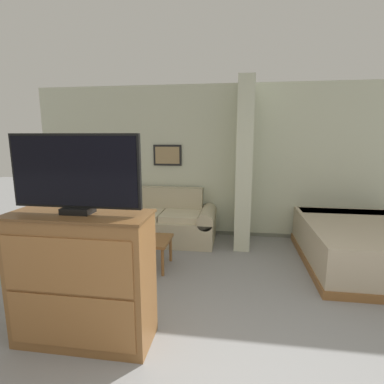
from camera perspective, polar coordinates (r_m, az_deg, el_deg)
The scene contains 9 objects.
wall_back at distance 5.26m, azimuth 9.64°, elevation 5.58°, with size 7.37×0.16×2.60m.
wall_partition_pillar at distance 4.81m, azimuth 9.74°, elevation 5.17°, with size 0.24×0.79×2.60m.
couch at distance 5.12m, azimuth -5.53°, elevation -5.70°, with size 1.77×0.84×0.86m.
coffee_table at distance 4.11m, azimuth -9.01°, elevation -9.39°, with size 0.68×0.54×0.40m.
side_table at distance 5.39m, azimuth -16.17°, elevation -3.87°, with size 0.38×0.38×0.54m.
table_lamp at distance 5.30m, azimuth -16.40°, elevation 0.35°, with size 0.30×0.30×0.46m.
tv_dresser at distance 2.78m, azimuth -20.09°, elevation -15.24°, with size 1.18×0.47×1.13m.
tv at distance 2.53m, azimuth -21.38°, elevation 3.28°, with size 1.07×0.16×0.64m.
bed at distance 4.73m, azimuth 29.84°, elevation -8.72°, with size 1.55×1.99×0.58m.
Camera 1 is at (-0.11, -1.41, 1.75)m, focal length 28.00 mm.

